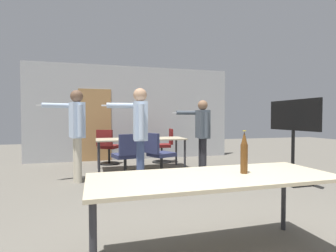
{
  "coord_description": "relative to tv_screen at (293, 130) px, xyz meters",
  "views": [
    {
      "loc": [
        -1.15,
        -1.5,
        1.24
      ],
      "look_at": [
        0.03,
        2.63,
        1.1
      ],
      "focal_mm": 28.0,
      "sensor_mm": 36.0,
      "label": 1
    }
  ],
  "objects": [
    {
      "name": "back_wall",
      "position": [
        -2.47,
        3.73,
        0.36
      ],
      "size": [
        5.98,
        0.12,
        2.75
      ],
      "color": "#B2B5B7",
      "rests_on": "ground_plane"
    },
    {
      "name": "conference_table_near",
      "position": [
        -2.59,
        -1.99,
        -0.32
      ],
      "size": [
        2.14,
        0.81,
        0.74
      ],
      "color": "#C6B793",
      "rests_on": "ground_plane"
    },
    {
      "name": "conference_table_far",
      "position": [
        -2.49,
        2.14,
        -0.33
      ],
      "size": [
        2.1,
        0.79,
        0.74
      ],
      "color": "#C6B793",
      "rests_on": "ground_plane"
    },
    {
      "name": "tv_screen",
      "position": [
        0.0,
        0.0,
        0.0
      ],
      "size": [
        0.44,
        1.24,
        1.57
      ],
      "rotation": [
        0.0,
        0.0,
        -1.57
      ],
      "color": "black",
      "rests_on": "ground_plane"
    },
    {
      "name": "person_right_polo",
      "position": [
        -3.91,
        1.23,
        0.08
      ],
      "size": [
        0.88,
        0.57,
        1.76
      ],
      "rotation": [
        0.0,
        0.0,
        1.85
      ],
      "color": "beige",
      "rests_on": "ground_plane"
    },
    {
      "name": "person_left_plaid",
      "position": [
        -2.83,
        0.44,
        0.06
      ],
      "size": [
        0.77,
        0.65,
        1.75
      ],
      "rotation": [
        0.0,
        0.0,
        1.47
      ],
      "color": "#3D4C75",
      "rests_on": "ground_plane"
    },
    {
      "name": "person_far_watching",
      "position": [
        -1.3,
        1.27,
        -0.02
      ],
      "size": [
        0.73,
        0.6,
        1.62
      ],
      "rotation": [
        0.0,
        0.0,
        1.51
      ],
      "color": "#28282D",
      "rests_on": "ground_plane"
    },
    {
      "name": "office_chair_side_rolled",
      "position": [
        -1.71,
        2.92,
        -0.57
      ],
      "size": [
        0.58,
        0.52,
        0.92
      ],
      "rotation": [
        0.0,
        0.0,
        1.42
      ],
      "color": "black",
      "rests_on": "ground_plane"
    },
    {
      "name": "office_chair_far_left",
      "position": [
        -2.95,
        1.3,
        -0.58
      ],
      "size": [
        0.56,
        0.61,
        0.91
      ],
      "rotation": [
        0.0,
        0.0,
        0.24
      ],
      "color": "black",
      "rests_on": "ground_plane"
    },
    {
      "name": "office_chair_near_pushed",
      "position": [
        -3.23,
        3.0,
        -0.57
      ],
      "size": [
        0.65,
        0.67,
        0.92
      ],
      "rotation": [
        0.0,
        0.0,
        5.77
      ],
      "color": "black",
      "rests_on": "ground_plane"
    },
    {
      "name": "office_chair_far_right",
      "position": [
        -2.28,
        1.27,
        -0.57
      ],
      "size": [
        0.66,
        0.62,
        0.92
      ],
      "rotation": [
        0.0,
        0.0,
        5.14
      ],
      "color": "black",
      "rests_on": "ground_plane"
    },
    {
      "name": "beer_bottle",
      "position": [
        -2.29,
        -1.99,
        -0.08
      ],
      "size": [
        0.06,
        0.06,
        0.39
      ],
      "color": "#563314",
      "rests_on": "conference_table_near"
    },
    {
      "name": "drink_cup",
      "position": [
        -2.72,
        2.29,
        -0.21
      ],
      "size": [
        0.08,
        0.08,
        0.1
      ],
      "color": "#232328",
      "rests_on": "conference_table_far"
    }
  ]
}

